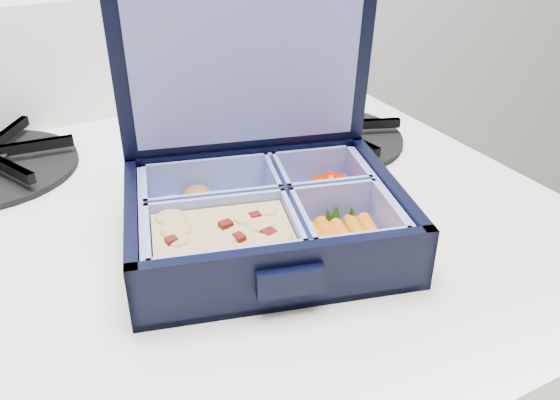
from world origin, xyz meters
TOP-DOWN VIEW (x-y plane):
  - bento_box at (0.16, 1.59)m, footprint 0.25×0.22m
  - burner_grate at (0.31, 1.74)m, footprint 0.23×0.23m
  - fork at (0.19, 1.70)m, footprint 0.14×0.12m

SIDE VIEW (x-z plane):
  - fork at x=0.19m, z-range 0.91..0.92m
  - burner_grate at x=0.31m, z-range 0.91..0.94m
  - bento_box at x=0.16m, z-range 0.91..0.96m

